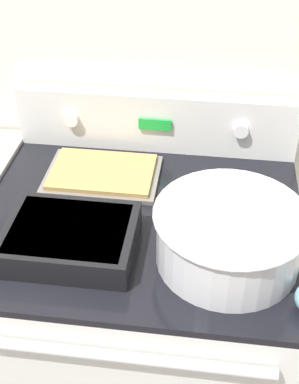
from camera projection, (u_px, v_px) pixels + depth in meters
The scene contains 6 objects.
kitchen_wall at pixel (160, 29), 1.40m from camera, with size 8.00×0.05×2.50m.
stove_range at pixel (142, 335), 1.58m from camera, with size 0.78×0.70×0.92m.
control_panel at pixel (156, 122), 1.50m from camera, with size 0.78×0.07×0.17m.
mixing_bowl at pixel (229, 233), 1.14m from camera, with size 0.33×0.33×0.13m.
casserole_dish at pixel (70, 237), 1.18m from camera, with size 0.29×0.22×0.07m.
baking_tray at pixel (103, 174), 1.42m from camera, with size 0.30×0.21×0.02m.
Camera 1 is at (0.15, -0.66, 1.75)m, focal length 50.00 mm.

